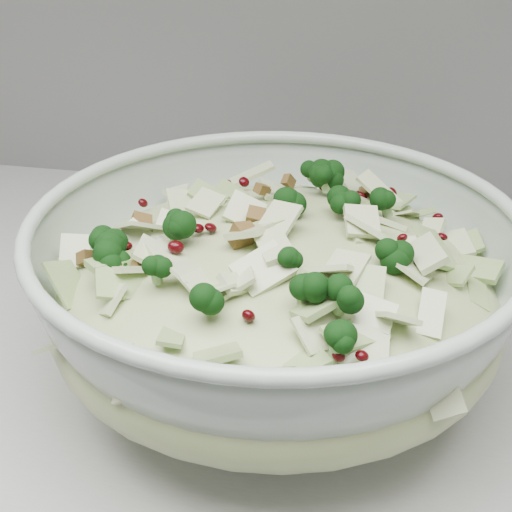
# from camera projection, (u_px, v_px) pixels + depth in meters

# --- Properties ---
(mixing_bowl) EXTENTS (0.43, 0.43, 0.14)m
(mixing_bowl) POSITION_uv_depth(u_px,v_px,m) (275.00, 297.00, 0.53)
(mixing_bowl) COLOR #A7B7AA
(mixing_bowl) RESTS_ON counter
(salad) EXTENTS (0.34, 0.34, 0.14)m
(salad) POSITION_uv_depth(u_px,v_px,m) (276.00, 271.00, 0.52)
(salad) COLOR #ABB47B
(salad) RESTS_ON mixing_bowl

